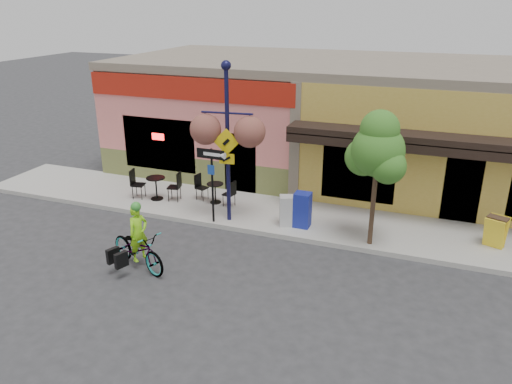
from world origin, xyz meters
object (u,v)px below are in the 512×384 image
at_px(cyclist_rider, 139,242).
at_px(street_tree, 375,179).
at_px(lamp_post, 228,144).
at_px(newspaper_box_grey, 287,211).
at_px(bicycle, 138,249).
at_px(newspaper_box_blue, 302,210).
at_px(one_way_sign, 212,186).
at_px(building, 348,118).

xyz_separation_m(cyclist_rider, street_tree, (5.52, 3.27, 1.34)).
xyz_separation_m(lamp_post, street_tree, (4.44, -0.12, -0.51)).
bearing_deg(cyclist_rider, street_tree, -38.49).
bearing_deg(newspaper_box_grey, bicycle, -149.29).
relative_size(cyclist_rider, street_tree, 0.39).
height_order(newspaper_box_blue, street_tree, street_tree).
relative_size(one_way_sign, newspaper_box_grey, 2.49).
distance_m(bicycle, newspaper_box_blue, 5.06).
xyz_separation_m(lamp_post, newspaper_box_blue, (2.30, 0.31, -1.93)).
bearing_deg(newspaper_box_blue, one_way_sign, -166.82).
relative_size(building, lamp_post, 3.68).
distance_m(one_way_sign, street_tree, 4.90).
relative_size(bicycle, cyclist_rider, 1.35).
distance_m(building, one_way_sign, 7.45).
bearing_deg(street_tree, newspaper_box_blue, 168.53).
bearing_deg(cyclist_rider, lamp_post, 3.14).
height_order(building, bicycle, building).
distance_m(newspaper_box_blue, street_tree, 2.60).
height_order(newspaper_box_blue, newspaper_box_grey, newspaper_box_blue).
distance_m(lamp_post, one_way_sign, 1.38).
relative_size(bicycle, newspaper_box_grey, 2.16).
bearing_deg(building, newspaper_box_grey, -95.04).
relative_size(lamp_post, newspaper_box_blue, 4.52).
relative_size(building, street_tree, 4.65).
bearing_deg(building, bicycle, -109.57).
distance_m(building, bicycle, 10.66).
height_order(building, cyclist_rider, building).
distance_m(bicycle, street_tree, 6.65).
distance_m(one_way_sign, newspaper_box_grey, 2.41).
bearing_deg(building, newspaper_box_blue, -90.82).
bearing_deg(bicycle, one_way_sign, 7.34).
distance_m(bicycle, cyclist_rider, 0.23).
xyz_separation_m(cyclist_rider, one_way_sign, (0.69, 3.07, 0.58)).
distance_m(building, newspaper_box_blue, 6.40).
distance_m(bicycle, newspaper_box_grey, 4.69).
distance_m(lamp_post, newspaper_box_blue, 3.02).
bearing_deg(street_tree, one_way_sign, -177.58).
bearing_deg(newspaper_box_grey, lamp_post, 167.33).
height_order(bicycle, cyclist_rider, cyclist_rider).
distance_m(cyclist_rider, one_way_sign, 3.20).
distance_m(lamp_post, street_tree, 4.47).
height_order(cyclist_rider, one_way_sign, one_way_sign).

